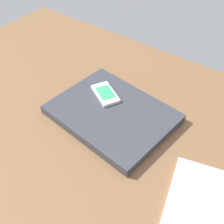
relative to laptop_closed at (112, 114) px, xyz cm
name	(u,v)px	position (x,y,z in cm)	size (l,w,h in cm)	color
desk_surface	(87,110)	(8.46, 0.88, -2.78)	(120.00, 80.00, 3.00)	brown
laptop_closed	(112,114)	(0.00, 0.00, 0.00)	(32.37, 24.83, 2.55)	#33353D
cell_phone_on_laptop	(105,94)	(5.50, -4.21, 1.78)	(11.02, 9.25, 1.07)	silver
notepad	(202,204)	(-31.65, 10.18, -0.88)	(14.70, 20.49, 0.80)	white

